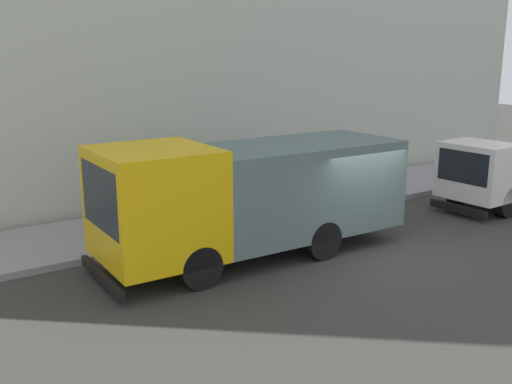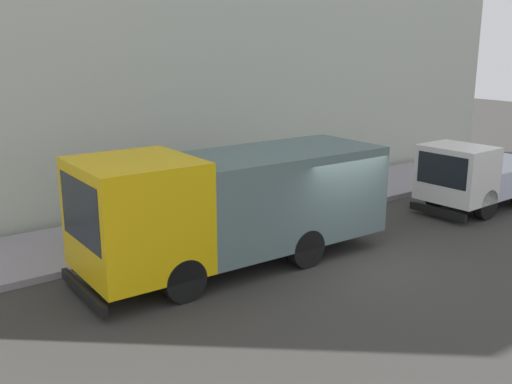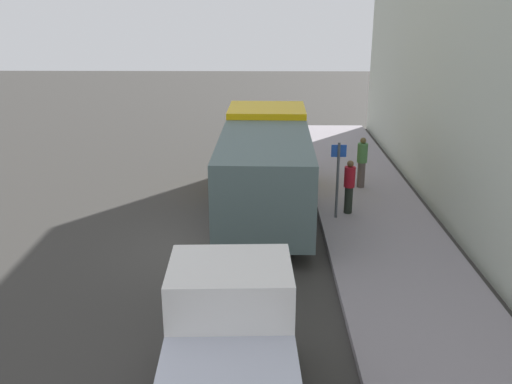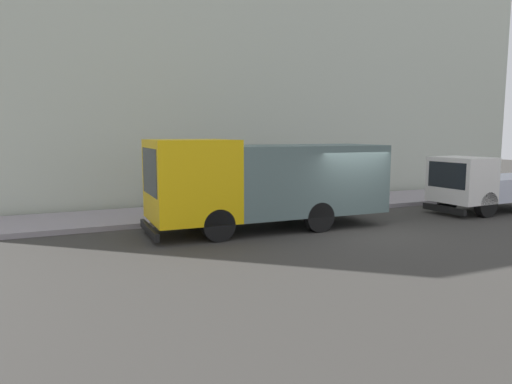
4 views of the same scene
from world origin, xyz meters
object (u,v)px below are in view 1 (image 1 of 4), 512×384
at_px(pedestrian_walking, 114,198).
at_px(pedestrian_standing, 210,193).
at_px(large_utility_truck, 252,193).
at_px(small_flatbed_truck, 501,174).
at_px(street_sign_post, 229,177).

xyz_separation_m(pedestrian_walking, pedestrian_standing, (-0.80, -2.53, -0.05)).
relative_size(pedestrian_walking, pedestrian_standing, 1.06).
relative_size(large_utility_truck, pedestrian_walking, 4.46).
height_order(small_flatbed_truck, street_sign_post, street_sign_post).
bearing_deg(pedestrian_standing, large_utility_truck, 136.81).
xyz_separation_m(small_flatbed_truck, street_sign_post, (2.68, 8.65, 0.47)).
height_order(large_utility_truck, street_sign_post, large_utility_truck).
bearing_deg(street_sign_post, pedestrian_standing, 42.62).
bearing_deg(large_utility_truck, street_sign_post, -16.08).
distance_m(pedestrian_walking, street_sign_post, 3.18).
relative_size(small_flatbed_truck, street_sign_post, 2.30).
xyz_separation_m(small_flatbed_truck, pedestrian_standing, (3.09, 9.03, -0.02)).
xyz_separation_m(pedestrian_standing, street_sign_post, (-0.42, -0.38, 0.49)).
height_order(large_utility_truck, pedestrian_standing, large_utility_truck).
bearing_deg(pedestrian_walking, small_flatbed_truck, -43.61).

